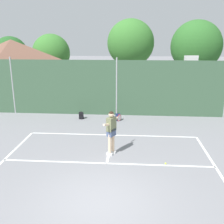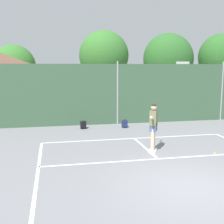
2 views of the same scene
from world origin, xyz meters
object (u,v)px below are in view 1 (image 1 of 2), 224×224
object	(u,v)px
basketball_hoop	(190,75)
backpack_navy	(118,117)
backpack_black	(81,116)
tennis_ball	(166,163)
tennis_player	(111,129)

from	to	relation	value
basketball_hoop	backpack_navy	xyz separation A→B (m)	(-4.54, -2.85, -2.12)
backpack_black	backpack_navy	size ratio (longest dim) A/B	1.00
backpack_navy	basketball_hoop	bearing A→B (deg)	32.13
tennis_ball	backpack_navy	size ratio (longest dim) A/B	0.14
basketball_hoop	backpack_black	size ratio (longest dim) A/B	7.67
backpack_black	basketball_hoop	bearing A→B (deg)	21.75
basketball_hoop	backpack_navy	size ratio (longest dim) A/B	7.67
tennis_player	tennis_ball	bearing A→B (deg)	-19.63
tennis_ball	backpack_black	xyz separation A→B (m)	(-4.30, 5.47, 0.16)
basketball_hoop	tennis_player	world-z (taller)	basketball_hoop
backpack_black	backpack_navy	xyz separation A→B (m)	(2.19, -0.16, 0.00)
tennis_ball	backpack_navy	distance (m)	5.71
backpack_black	backpack_navy	bearing A→B (deg)	-4.30
basketball_hoop	tennis_ball	bearing A→B (deg)	-106.56
basketball_hoop	backpack_black	world-z (taller)	basketball_hoop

